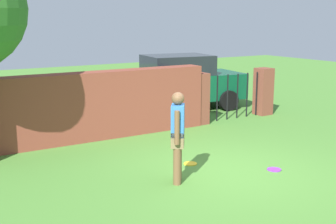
{
  "coord_description": "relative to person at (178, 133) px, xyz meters",
  "views": [
    {
      "loc": [
        -5.23,
        -6.33,
        2.87
      ],
      "look_at": [
        -0.54,
        1.29,
        1.0
      ],
      "focal_mm": 48.47,
      "sensor_mm": 36.0,
      "label": 1
    }
  ],
  "objects": [
    {
      "name": "ground_plane",
      "position": [
        1.09,
        -0.08,
        -0.9
      ],
      "size": [
        40.0,
        40.0,
        0.0
      ],
      "primitive_type": "plane",
      "color": "#4C8433"
    },
    {
      "name": "frisbee_yellow",
      "position": [
        0.76,
        0.71,
        -0.89
      ],
      "size": [
        0.27,
        0.27,
        0.02
      ],
      "primitive_type": "cylinder",
      "color": "yellow",
      "rests_on": "ground"
    },
    {
      "name": "person",
      "position": [
        0.0,
        0.0,
        0.0
      ],
      "size": [
        0.39,
        0.45,
        1.62
      ],
      "rotation": [
        0.0,
        0.0,
        -2.2
      ],
      "color": "brown",
      "rests_on": "ground"
    },
    {
      "name": "brick_wall",
      "position": [
        -0.41,
        3.52,
        -0.09
      ],
      "size": [
        6.52,
        0.5,
        1.62
      ],
      "primitive_type": "cube",
      "color": "brown",
      "rests_on": "ground"
    },
    {
      "name": "frisbee_purple",
      "position": [
        1.94,
        -0.42,
        -0.89
      ],
      "size": [
        0.27,
        0.27,
        0.02
      ],
      "primitive_type": "cylinder",
      "color": "purple",
      "rests_on": "ground"
    },
    {
      "name": "fence_gate",
      "position": [
        4.13,
        3.52,
        -0.2
      ],
      "size": [
        2.81,
        0.44,
        1.4
      ],
      "color": "brown",
      "rests_on": "ground"
    },
    {
      "name": "car",
      "position": [
        3.55,
        5.53,
        -0.04
      ],
      "size": [
        4.39,
        2.34,
        1.72
      ],
      "rotation": [
        0.0,
        0.0,
        3.01
      ],
      "color": "#0C4C2D",
      "rests_on": "ground"
    }
  ]
}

